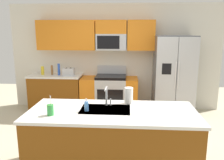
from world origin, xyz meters
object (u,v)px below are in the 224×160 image
at_px(refrigerator, 173,76).
at_px(soap_dispenser, 86,106).
at_px(range_oven, 109,94).
at_px(paper_towel_roll, 129,96).
at_px(pepper_mill, 52,70).
at_px(drink_cup_green, 50,110).
at_px(bottle_yellow, 43,70).
at_px(bottle_blue, 59,69).
at_px(toaster, 69,72).
at_px(sink_faucet, 107,95).

relative_size(refrigerator, soap_dispenser, 10.88).
bearing_deg(range_oven, paper_towel_roll, -77.88).
xyz_separation_m(pepper_mill, drink_cup_green, (0.87, -2.68, -0.04)).
relative_size(bottle_yellow, bottle_blue, 0.74).
bearing_deg(refrigerator, soap_dispenser, -123.54).
xyz_separation_m(pepper_mill, bottle_yellow, (-0.24, -0.00, -0.01)).
distance_m(range_oven, drink_cup_green, 2.79).
distance_m(toaster, bottle_blue, 0.25).
relative_size(bottle_blue, paper_towel_roll, 1.16).
bearing_deg(range_oven, sink_faucet, -86.35).
relative_size(toaster, pepper_mill, 1.21).
xyz_separation_m(refrigerator, paper_towel_roll, (-1.04, -2.06, 0.09)).
distance_m(bottle_blue, paper_towel_roll, 2.69).
bearing_deg(bottle_yellow, refrigerator, -1.27).
xyz_separation_m(bottle_yellow, drink_cup_green, (1.11, -2.68, -0.03)).
relative_size(refrigerator, bottle_yellow, 8.96).
height_order(toaster, bottle_blue, bottle_blue).
xyz_separation_m(range_oven, pepper_mill, (-1.40, -0.00, 0.57)).
bearing_deg(drink_cup_green, paper_towel_roll, 29.07).
distance_m(sink_faucet, drink_cup_green, 0.80).
relative_size(refrigerator, paper_towel_roll, 7.71).
distance_m(range_oven, bottle_blue, 1.36).
relative_size(soap_dispenser, paper_towel_roll, 0.71).
xyz_separation_m(toaster, drink_cup_green, (0.45, -2.63, -0.02)).
bearing_deg(drink_cup_green, pepper_mill, 107.97).
bearing_deg(bottle_yellow, paper_towel_roll, -45.41).
bearing_deg(bottle_yellow, bottle_blue, -3.33).
distance_m(range_oven, pepper_mill, 1.52).
distance_m(range_oven, paper_towel_roll, 2.25).
bearing_deg(soap_dispenser, toaster, 109.69).
bearing_deg(drink_cup_green, refrigerator, 52.07).
xyz_separation_m(bottle_yellow, paper_towel_roll, (2.10, -2.13, 0.02)).
height_order(soap_dispenser, paper_towel_roll, paper_towel_roll).
height_order(bottle_blue, drink_cup_green, bottle_blue).
xyz_separation_m(refrigerator, toaster, (-2.48, 0.02, 0.07)).
xyz_separation_m(bottle_blue, soap_dispenser, (1.12, -2.47, -0.07)).
distance_m(refrigerator, sink_faucet, 2.58).
distance_m(toaster, sink_faucet, 2.48).
relative_size(pepper_mill, paper_towel_roll, 0.96).
height_order(refrigerator, drink_cup_green, refrigerator).
relative_size(bottle_blue, drink_cup_green, 1.08).
bearing_deg(range_oven, bottle_yellow, -179.91).
bearing_deg(range_oven, toaster, -176.93).
xyz_separation_m(pepper_mill, soap_dispenser, (1.30, -2.49, -0.05)).
xyz_separation_m(refrigerator, bottle_yellow, (-3.14, 0.07, 0.08)).
xyz_separation_m(sink_faucet, soap_dispenser, (-0.25, -0.23, -0.10)).
bearing_deg(drink_cup_green, sink_faucet, 31.49).
height_order(toaster, soap_dispenser, toaster).
bearing_deg(toaster, paper_towel_roll, -55.33).
height_order(range_oven, refrigerator, refrigerator).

